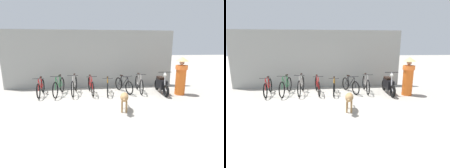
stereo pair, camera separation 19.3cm
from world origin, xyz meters
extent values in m
plane|color=#9E998E|center=(0.00, 0.00, 0.00)|extent=(60.00, 60.00, 0.00)
cube|color=gray|center=(0.00, 3.42, 1.47)|extent=(8.75, 0.20, 2.94)
torus|color=black|center=(-2.21, 1.58, 0.32)|extent=(0.10, 0.64, 0.64)
torus|color=black|center=(-2.28, 2.59, 0.32)|extent=(0.10, 0.64, 0.64)
cylinder|color=red|center=(-2.24, 1.97, 0.53)|extent=(0.06, 0.50, 0.53)
cylinder|color=red|center=(-2.26, 2.26, 0.51)|extent=(0.04, 0.13, 0.49)
cylinder|color=red|center=(-2.24, 2.02, 0.77)|extent=(0.07, 0.58, 0.06)
cylinder|color=red|center=(-2.27, 2.40, 0.30)|extent=(0.06, 0.38, 0.08)
cylinder|color=red|center=(-2.27, 2.45, 0.54)|extent=(0.05, 0.30, 0.45)
cylinder|color=red|center=(-2.21, 1.66, 0.55)|extent=(0.04, 0.18, 0.47)
cube|color=black|center=(-2.26, 2.31, 0.78)|extent=(0.08, 0.18, 0.05)
cylinder|color=black|center=(-2.22, 1.73, 0.82)|extent=(0.46, 0.06, 0.02)
torus|color=black|center=(-1.52, 1.56, 0.35)|extent=(0.13, 0.70, 0.70)
torus|color=black|center=(-1.39, 2.58, 0.35)|extent=(0.13, 0.70, 0.70)
cylinder|color=#1E7238|center=(-1.47, 1.95, 0.58)|extent=(0.09, 0.51, 0.58)
cylinder|color=#1E7238|center=(-1.43, 2.25, 0.56)|extent=(0.04, 0.13, 0.53)
cylinder|color=#1E7238|center=(-1.46, 2.01, 0.84)|extent=(0.10, 0.60, 0.06)
cylinder|color=#1E7238|center=(-1.42, 2.39, 0.32)|extent=(0.07, 0.39, 0.08)
cylinder|color=#1E7238|center=(-1.41, 2.44, 0.59)|extent=(0.06, 0.31, 0.49)
cylinder|color=#1E7238|center=(-1.51, 1.63, 0.61)|extent=(0.05, 0.18, 0.52)
cube|color=black|center=(-1.43, 2.30, 0.85)|extent=(0.09, 0.19, 0.05)
cylinder|color=black|center=(-1.50, 1.71, 0.90)|extent=(0.46, 0.08, 0.02)
torus|color=black|center=(-0.80, 1.59, 0.36)|extent=(0.08, 0.72, 0.72)
torus|color=black|center=(-0.76, 2.67, 0.36)|extent=(0.08, 0.72, 0.72)
cylinder|color=beige|center=(-0.79, 2.01, 0.59)|extent=(0.05, 0.54, 0.59)
cylinder|color=beige|center=(-0.77, 2.32, 0.58)|extent=(0.03, 0.14, 0.55)
cylinder|color=beige|center=(-0.78, 2.06, 0.86)|extent=(0.06, 0.63, 0.06)
cylinder|color=beige|center=(-0.77, 2.47, 0.33)|extent=(0.05, 0.41, 0.08)
cylinder|color=beige|center=(-0.76, 2.52, 0.60)|extent=(0.04, 0.32, 0.50)
cylinder|color=beige|center=(-0.80, 1.67, 0.62)|extent=(0.04, 0.19, 0.53)
cube|color=black|center=(-0.77, 2.37, 0.88)|extent=(0.08, 0.18, 0.05)
cylinder|color=black|center=(-0.80, 1.75, 0.92)|extent=(0.46, 0.04, 0.02)
torus|color=black|center=(0.04, 1.55, 0.34)|extent=(0.14, 0.67, 0.67)
torus|color=black|center=(-0.10, 2.62, 0.34)|extent=(0.14, 0.67, 0.67)
cylinder|color=red|center=(-0.01, 1.96, 0.55)|extent=(0.10, 0.53, 0.56)
cylinder|color=red|center=(-0.06, 2.27, 0.54)|extent=(0.05, 0.14, 0.51)
cylinder|color=red|center=(-0.02, 2.01, 0.81)|extent=(0.11, 0.62, 0.06)
cylinder|color=red|center=(-0.08, 2.42, 0.31)|extent=(0.08, 0.41, 0.08)
cylinder|color=red|center=(-0.08, 2.47, 0.56)|extent=(0.07, 0.32, 0.47)
cylinder|color=red|center=(0.03, 1.63, 0.58)|extent=(0.05, 0.19, 0.50)
cube|color=black|center=(-0.06, 2.32, 0.82)|extent=(0.09, 0.19, 0.05)
cylinder|color=black|center=(0.02, 1.71, 0.86)|extent=(0.46, 0.09, 0.02)
torus|color=black|center=(0.68, 1.47, 0.30)|extent=(0.11, 0.61, 0.61)
torus|color=black|center=(0.78, 2.42, 0.30)|extent=(0.11, 0.61, 0.61)
cylinder|color=orange|center=(0.72, 1.84, 0.50)|extent=(0.08, 0.47, 0.50)
cylinder|color=orange|center=(0.75, 2.11, 0.49)|extent=(0.04, 0.13, 0.46)
cylinder|color=orange|center=(0.72, 1.89, 0.73)|extent=(0.09, 0.55, 0.06)
cylinder|color=orange|center=(0.76, 2.24, 0.28)|extent=(0.07, 0.36, 0.07)
cylinder|color=orange|center=(0.77, 2.29, 0.51)|extent=(0.06, 0.29, 0.42)
cylinder|color=orange|center=(0.69, 1.54, 0.52)|extent=(0.05, 0.17, 0.45)
cube|color=black|center=(0.75, 2.16, 0.74)|extent=(0.09, 0.19, 0.05)
cylinder|color=black|center=(0.70, 1.61, 0.78)|extent=(0.46, 0.07, 0.02)
torus|color=black|center=(1.68, 1.68, 0.32)|extent=(0.26, 0.61, 0.63)
torus|color=black|center=(1.35, 2.61, 0.32)|extent=(0.26, 0.61, 0.63)
cylinder|color=black|center=(1.55, 2.04, 0.52)|extent=(0.19, 0.47, 0.52)
cylinder|color=black|center=(1.46, 2.31, 0.51)|extent=(0.07, 0.13, 0.48)
cylinder|color=black|center=(1.54, 2.09, 0.76)|extent=(0.22, 0.54, 0.06)
cylinder|color=black|center=(1.41, 2.43, 0.29)|extent=(0.15, 0.36, 0.08)
cylinder|color=black|center=(1.39, 2.48, 0.53)|extent=(0.13, 0.29, 0.44)
cylinder|color=black|center=(1.66, 1.75, 0.54)|extent=(0.09, 0.17, 0.47)
cube|color=black|center=(1.44, 2.35, 0.77)|extent=(0.13, 0.19, 0.05)
cylinder|color=black|center=(1.63, 1.82, 0.81)|extent=(0.44, 0.18, 0.02)
torus|color=black|center=(2.23, 1.63, 0.35)|extent=(0.09, 0.70, 0.69)
torus|color=black|center=(2.30, 2.64, 0.35)|extent=(0.09, 0.70, 0.69)
cylinder|color=beige|center=(2.26, 2.02, 0.57)|extent=(0.06, 0.50, 0.57)
cylinder|color=beige|center=(2.28, 2.31, 0.56)|extent=(0.04, 0.13, 0.53)
cylinder|color=beige|center=(2.26, 2.07, 0.83)|extent=(0.07, 0.58, 0.06)
cylinder|color=beige|center=(2.29, 2.45, 0.32)|extent=(0.05, 0.38, 0.08)
cylinder|color=beige|center=(2.29, 2.50, 0.58)|extent=(0.05, 0.30, 0.48)
cylinder|color=beige|center=(2.24, 1.71, 0.60)|extent=(0.04, 0.18, 0.51)
cube|color=black|center=(2.28, 2.36, 0.85)|extent=(0.08, 0.18, 0.05)
cylinder|color=black|center=(2.24, 1.78, 0.89)|extent=(0.46, 0.05, 0.02)
torus|color=black|center=(3.18, 1.14, 0.27)|extent=(0.14, 0.54, 0.54)
torus|color=black|center=(3.25, 2.37, 0.27)|extent=(0.14, 0.54, 0.54)
cube|color=black|center=(3.22, 1.75, 0.45)|extent=(0.32, 0.81, 0.40)
cube|color=black|center=(3.22, 1.90, 0.70)|extent=(0.27, 0.52, 0.10)
cylinder|color=silver|center=(3.19, 1.37, 0.75)|extent=(0.06, 0.14, 0.61)
cylinder|color=silver|center=(3.19, 1.23, 0.36)|extent=(0.05, 0.21, 0.21)
cylinder|color=black|center=(3.20, 1.41, 1.05)|extent=(0.58, 0.06, 0.03)
sphere|color=silver|center=(3.19, 1.38, 0.93)|extent=(0.15, 0.15, 0.14)
ellipsoid|color=#997247|center=(1.09, -0.19, 0.48)|extent=(0.40, 0.71, 0.27)
cylinder|color=#997247|center=(1.12, -0.40, 0.19)|extent=(0.07, 0.07, 0.38)
cylinder|color=#997247|center=(0.98, -0.38, 0.19)|extent=(0.07, 0.07, 0.38)
cylinder|color=#997247|center=(1.20, 0.00, 0.19)|extent=(0.07, 0.07, 0.38)
cylinder|color=#997247|center=(1.06, 0.03, 0.19)|extent=(0.07, 0.07, 0.38)
sphere|color=#997247|center=(1.01, -0.58, 0.55)|extent=(0.27, 0.27, 0.23)
ellipsoid|color=#997247|center=(0.99, -0.67, 0.54)|extent=(0.12, 0.14, 0.09)
cylinder|color=#997247|center=(1.18, 0.26, 0.45)|extent=(0.10, 0.29, 0.15)
cylinder|color=orange|center=(3.98, 1.46, 0.66)|extent=(0.61, 0.61, 1.33)
cylinder|color=orange|center=(3.98, 1.46, 1.24)|extent=(0.72, 0.72, 0.18)
sphere|color=tan|center=(3.98, 1.46, 1.45)|extent=(0.30, 0.30, 0.21)
cone|color=tan|center=(3.98, 1.46, 1.61)|extent=(0.76, 0.76, 0.19)
camera|label=1|loc=(-0.04, -5.77, 2.22)|focal=28.00mm
camera|label=2|loc=(0.16, -5.80, 2.22)|focal=28.00mm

